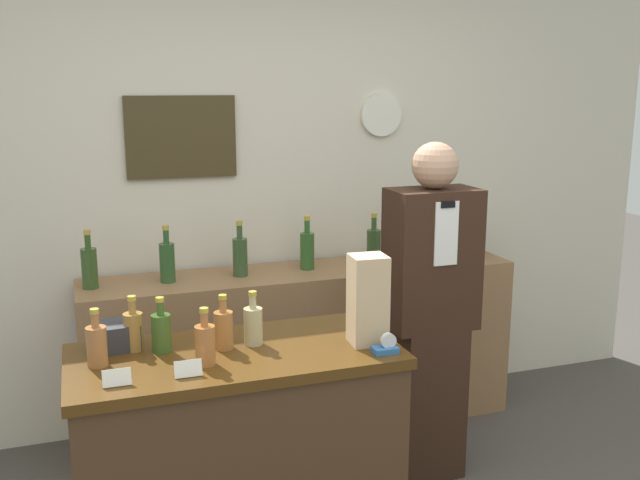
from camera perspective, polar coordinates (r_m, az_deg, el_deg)
back_wall at (r=4.02m, az=-5.40°, el=4.38°), size 5.20×0.09×2.70m
back_shelf at (r=4.03m, az=-1.28°, el=-8.73°), size 2.38×0.45×0.91m
display_counter at (r=2.82m, az=-6.55°, el=-18.00°), size 1.18×0.56×0.96m
shopkeeper at (r=3.48m, az=8.79°, el=-5.95°), size 0.42×0.26×1.65m
potted_plant at (r=4.28m, az=11.48°, el=1.08°), size 0.24×0.24×0.33m
paper_bag at (r=2.63m, az=3.85°, el=-4.78°), size 0.14×0.13×0.33m
tape_dispenser at (r=2.59m, az=5.31°, el=-8.49°), size 0.09×0.06×0.07m
price_card_left at (r=2.40m, az=-15.95°, el=-10.54°), size 0.09×0.02×0.06m
price_card_right at (r=2.41m, az=-10.50°, el=-10.08°), size 0.09×0.02×0.06m
gift_box at (r=2.71m, az=-15.91°, el=-7.37°), size 0.16×0.15×0.10m
counter_bottle_0 at (r=2.56m, az=-17.43°, el=-7.99°), size 0.07×0.07×0.20m
counter_bottle_1 at (r=2.67m, az=-14.70°, el=-6.97°), size 0.07×0.07×0.20m
counter_bottle_2 at (r=2.63m, az=-12.58°, el=-7.15°), size 0.07×0.07×0.20m
counter_bottle_3 at (r=2.49m, az=-9.18°, el=-8.17°), size 0.07×0.07×0.20m
counter_bottle_4 at (r=2.62m, az=-7.73°, el=-7.03°), size 0.07×0.07×0.20m
counter_bottle_5 at (r=2.65m, az=-5.37°, el=-6.75°), size 0.07×0.07×0.20m
shelf_bottle_0 at (r=3.70m, az=-17.97°, el=-2.03°), size 0.08×0.08×0.30m
shelf_bottle_1 at (r=3.72m, az=-12.13°, el=-1.65°), size 0.08×0.08×0.30m
shelf_bottle_2 at (r=3.78m, az=-6.41°, el=-1.23°), size 0.08×0.08×0.30m
shelf_bottle_3 at (r=3.89m, az=-1.04°, el=-0.75°), size 0.08×0.08×0.30m
shelf_bottle_4 at (r=3.99m, az=4.31°, el=-0.46°), size 0.08×0.08×0.30m
shelf_bottle_5 at (r=4.16m, az=9.06°, el=-0.06°), size 0.08×0.08×0.30m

